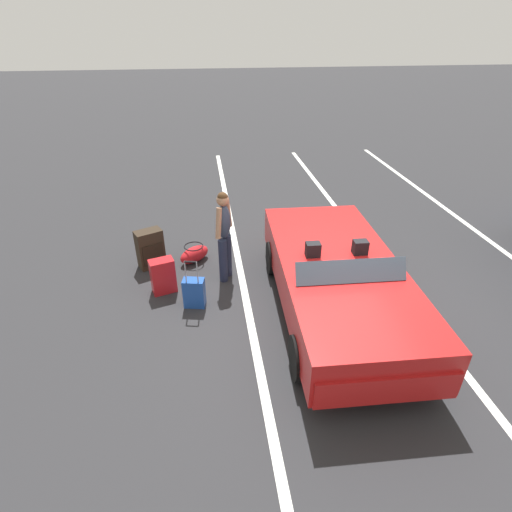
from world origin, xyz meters
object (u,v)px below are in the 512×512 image
(duffel_bag, at_px, (194,254))
(traveler_person, at_px, (224,232))
(suitcase_medium_bright, at_px, (163,276))
(suitcase_small_carryon, at_px, (194,293))
(suitcase_large_black, at_px, (150,249))
(convertible_car, at_px, (341,289))

(duffel_bag, height_order, traveler_person, traveler_person)
(suitcase_medium_bright, relative_size, suitcase_small_carryon, 0.70)
(suitcase_large_black, distance_m, traveler_person, 1.59)
(suitcase_small_carryon, bearing_deg, convertible_car, -95.59)
(convertible_car, relative_size, suitcase_small_carryon, 4.75)
(traveler_person, bearing_deg, suitcase_medium_bright, -138.25)
(suitcase_small_carryon, bearing_deg, suitcase_large_black, 41.60)
(suitcase_medium_bright, relative_size, traveler_person, 0.38)
(suitcase_large_black, bearing_deg, traveler_person, 41.22)
(convertible_car, height_order, traveler_person, traveler_person)
(convertible_car, bearing_deg, duffel_bag, -131.43)
(duffel_bag, bearing_deg, convertible_car, 46.35)
(suitcase_large_black, relative_size, duffel_bag, 1.08)
(suitcase_large_black, height_order, duffel_bag, suitcase_large_black)
(suitcase_medium_bright, bearing_deg, suitcase_large_black, 0.43)
(traveler_person, bearing_deg, convertible_car, -14.42)
(convertible_car, xyz_separation_m, duffel_bag, (-2.10, -2.20, -0.43))
(suitcase_medium_bright, relative_size, duffel_bag, 0.91)
(suitcase_medium_bright, bearing_deg, duffel_bag, -45.98)
(convertible_car, xyz_separation_m, traveler_person, (-1.44, -1.64, 0.34))
(convertible_car, height_order, duffel_bag, convertible_car)
(convertible_car, height_order, suitcase_medium_bright, convertible_car)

